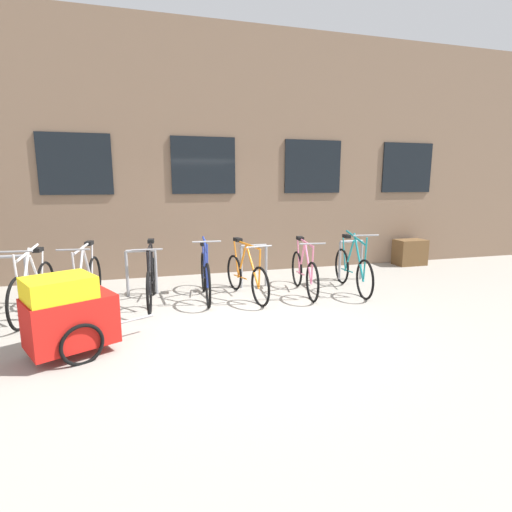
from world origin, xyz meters
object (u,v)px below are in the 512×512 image
bicycle_orange (246,276)px  bicycle_white (33,290)px  bicycle_pink (304,272)px  bicycle_blue (205,276)px  bicycle_silver (86,284)px  bicycle_teal (353,269)px  bicycle_black (151,280)px  bike_trailer (68,314)px  planter_box (410,252)px

bicycle_orange → bicycle_white: bearing=-177.6°
bicycle_pink → bicycle_blue: bearing=175.2°
bicycle_blue → bicycle_orange: 0.69m
bicycle_white → bicycle_silver: (0.70, 0.11, 0.01)m
bicycle_teal → bicycle_white: (-5.18, -0.03, 0.01)m
bicycle_black → bike_trailer: bearing=-117.2°
bicycle_silver → bicycle_blue: bearing=4.3°
bicycle_orange → bicycle_teal: bearing=-3.1°
bicycle_orange → planter_box: bearing=19.0°
bike_trailer → planter_box: (6.86, 3.22, -0.18)m
bicycle_black → bicycle_orange: bicycle_black is taller
bicycle_silver → bicycle_black: bearing=6.2°
bicycle_blue → bicycle_pink: (1.73, -0.14, -0.01)m
bicycle_white → planter_box: bearing=12.2°
bike_trailer → bicycle_pink: bearing=25.4°
planter_box → bicycle_blue: bearing=-164.5°
bicycle_blue → bicycle_silver: bearing=-175.7°
bike_trailer → planter_box: bike_trailer is taller
bicycle_pink → bicycle_white: (-4.27, -0.10, 0.02)m
bicycle_black → bike_trailer: (-0.92, -1.78, 0.11)m
bicycle_silver → bike_trailer: 1.68m
bicycle_black → bicycle_orange: (1.56, -0.08, -0.01)m
bicycle_blue → bicycle_pink: size_ratio=1.01×
bicycle_teal → bicycle_white: size_ratio=1.01×
bicycle_teal → bicycle_silver: size_ratio=0.97×
bicycle_white → planter_box: 7.77m
bicycle_pink → bicycle_orange: 1.05m
bicycle_teal → bicycle_pink: 0.91m
bicycle_pink → bicycle_black: size_ratio=0.96×
bicycle_blue → planter_box: bearing=15.5°
bicycle_pink → bicycle_orange: (-1.04, 0.04, -0.00)m
bicycle_white → bicycle_orange: bearing=2.4°
bicycle_silver → planter_box: bicycle_silver is taller
bicycle_black → bicycle_orange: 1.57m
bicycle_pink → bicycle_silver: 3.57m
bicycle_teal → bicycle_pink: size_ratio=1.06×
bicycle_teal → bicycle_pink: (-0.91, 0.07, -0.01)m
bicycle_pink → planter_box: size_ratio=2.38×
bicycle_silver → bicycle_orange: bearing=0.6°
bicycle_black → bike_trailer: size_ratio=1.21×
bicycle_black → bike_trailer: bicycle_black is taller
bicycle_white → planter_box: (7.59, 1.65, -0.09)m
bicycle_silver → planter_box: size_ratio=2.58×
bicycle_teal → bike_trailer: bearing=-160.1°
bicycle_silver → planter_box: (6.90, 1.54, -0.10)m
bicycle_orange → bicycle_silver: bearing=-179.4°
bicycle_pink → bike_trailer: bicycle_pink is taller
bicycle_teal → bicycle_white: bicycle_teal is taller
bicycle_pink → bicycle_silver: bicycle_silver is taller
bicycle_teal → bicycle_white: 5.18m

